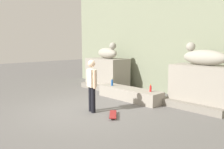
{
  "coord_description": "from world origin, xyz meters",
  "views": [
    {
      "loc": [
        5.95,
        -4.34,
        2.19
      ],
      "look_at": [
        0.11,
        1.23,
        1.1
      ],
      "focal_mm": 37.21,
      "sensor_mm": 36.0,
      "label": 1
    }
  ],
  "objects_px": {
    "statue_reclining_left": "(108,53)",
    "skateboard": "(113,114)",
    "bottle_blue": "(112,83)",
    "statue_reclining_right": "(203,57)",
    "bottle_red": "(151,89)",
    "skater": "(92,84)"
  },
  "relations": [
    {
      "from": "statue_reclining_left",
      "to": "skateboard",
      "type": "distance_m",
      "value": 4.88
    },
    {
      "from": "skateboard",
      "to": "bottle_blue",
      "type": "distance_m",
      "value": 2.72
    },
    {
      "from": "bottle_blue",
      "to": "statue_reclining_right",
      "type": "bearing_deg",
      "value": 19.7
    },
    {
      "from": "statue_reclining_right",
      "to": "bottle_red",
      "type": "xyz_separation_m",
      "value": [
        -1.44,
        -0.99,
        -1.17
      ]
    },
    {
      "from": "statue_reclining_left",
      "to": "statue_reclining_right",
      "type": "distance_m",
      "value": 4.8
    },
    {
      "from": "skateboard",
      "to": "bottle_blue",
      "type": "height_order",
      "value": "bottle_blue"
    },
    {
      "from": "skateboard",
      "to": "bottle_blue",
      "type": "xyz_separation_m",
      "value": [
        -1.95,
        1.82,
        0.51
      ]
    },
    {
      "from": "skater",
      "to": "bottle_red",
      "type": "bearing_deg",
      "value": 87.53
    },
    {
      "from": "statue_reclining_right",
      "to": "skateboard",
      "type": "xyz_separation_m",
      "value": [
        -1.31,
        -2.99,
        -1.67
      ]
    },
    {
      "from": "bottle_blue",
      "to": "bottle_red",
      "type": "bearing_deg",
      "value": 5.59
    },
    {
      "from": "skater",
      "to": "skateboard",
      "type": "distance_m",
      "value": 1.19
    },
    {
      "from": "skater",
      "to": "bottle_blue",
      "type": "relative_size",
      "value": 5.43
    },
    {
      "from": "statue_reclining_right",
      "to": "skater",
      "type": "relative_size",
      "value": 0.99
    },
    {
      "from": "skater",
      "to": "bottle_red",
      "type": "height_order",
      "value": "skater"
    },
    {
      "from": "skater",
      "to": "skateboard",
      "type": "bearing_deg",
      "value": 25.89
    },
    {
      "from": "skateboard",
      "to": "statue_reclining_right",
      "type": "bearing_deg",
      "value": 111.19
    },
    {
      "from": "skater",
      "to": "skateboard",
      "type": "xyz_separation_m",
      "value": [
        0.81,
        0.15,
        -0.86
      ]
    },
    {
      "from": "statue_reclining_right",
      "to": "statue_reclining_left",
      "type": "bearing_deg",
      "value": 7.28
    },
    {
      "from": "statue_reclining_right",
      "to": "bottle_red",
      "type": "bearing_deg",
      "value": 41.69
    },
    {
      "from": "statue_reclining_right",
      "to": "skateboard",
      "type": "height_order",
      "value": "statue_reclining_right"
    },
    {
      "from": "statue_reclining_left",
      "to": "statue_reclining_right",
      "type": "xyz_separation_m",
      "value": [
        4.8,
        0.01,
        0.0
      ]
    },
    {
      "from": "statue_reclining_left",
      "to": "bottle_red",
      "type": "distance_m",
      "value": 3.69
    }
  ]
}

